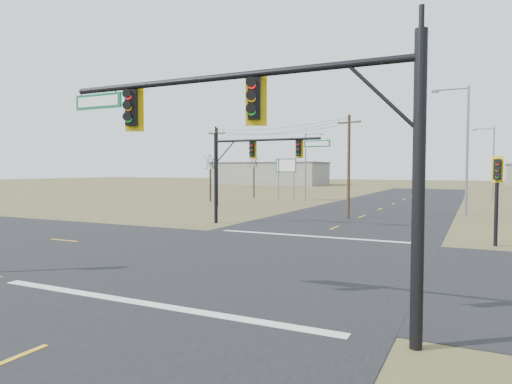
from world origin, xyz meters
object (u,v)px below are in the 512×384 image
utility_pole_near (349,164)px  streetlight_a (464,143)px  highway_sign (286,170)px  bare_tree_b (254,160)px  pedestal_signal_ne (497,181)px  streetlight_c (307,163)px  mast_arm_near (263,125)px  streetlight_b (492,160)px  bare_tree_a (210,161)px  utility_pole_far (217,165)px  mast_arm_far (253,158)px

utility_pole_near → streetlight_a: 10.94m
highway_sign → bare_tree_b: 6.71m
pedestal_signal_ne → streetlight_c: size_ratio=0.55×
utility_pole_near → bare_tree_b: size_ratio=1.27×
mast_arm_near → streetlight_b: (6.42, 53.88, 0.09)m
utility_pole_near → bare_tree_a: bearing=149.6°
bare_tree_a → mast_arm_near: bearing=-56.6°
mast_arm_near → bare_tree_a: 45.15m
utility_pole_far → highway_sign: 12.32m
utility_pole_near → streetlight_b: 30.21m
utility_pole_far → bare_tree_a: 7.47m
pedestal_signal_ne → bare_tree_a: bare_tree_a is taller
mast_arm_near → streetlight_b: size_ratio=1.12×
utility_pole_near → utility_pole_far: utility_pole_far is taller
streetlight_c → bare_tree_a: size_ratio=1.36×
highway_sign → bare_tree_b: (-5.95, 2.77, 1.39)m
utility_pole_near → bare_tree_b: utility_pole_near is taller
pedestal_signal_ne → bare_tree_a: 37.63m
mast_arm_near → highway_sign: size_ratio=1.93×
streetlight_a → streetlight_c: 21.04m
mast_arm_far → streetlight_a: 19.44m
pedestal_signal_ne → bare_tree_b: (-28.94, 30.51, 1.85)m
highway_sign → bare_tree_a: bare_tree_a is taller
mast_arm_far → utility_pole_near: 8.79m
mast_arm_near → utility_pole_near: (-4.44, 25.71, -0.73)m
mast_arm_far → bare_tree_a: mast_arm_far is taller
utility_pole_near → streetlight_c: size_ratio=0.97×
streetlight_c → streetlight_b: bearing=35.3°
streetlight_a → bare_tree_a: bearing=148.1°
streetlight_b → streetlight_c: bearing=-152.4°
bare_tree_b → utility_pole_far: bearing=-79.2°
highway_sign → streetlight_c: size_ratio=0.63×
mast_arm_far → streetlight_b: size_ratio=0.95×
mast_arm_far → streetlight_c: bearing=88.6°
utility_pole_near → streetlight_b: size_ratio=0.90×
mast_arm_far → pedestal_signal_ne: mast_arm_far is taller
mast_arm_far → pedestal_signal_ne: (15.20, -2.55, -1.43)m
pedestal_signal_ne → utility_pole_far: size_ratio=0.55×
pedestal_signal_ne → bare_tree_b: 42.10m
utility_pole_near → highway_sign: utility_pole_near is taller
mast_arm_near → streetlight_a: bearing=59.1°
utility_pole_far → streetlight_b: size_ratio=0.91×
pedestal_signal_ne → utility_pole_near: 14.19m
utility_pole_far → streetlight_c: 13.09m
utility_pole_far → bare_tree_b: 14.96m
mast_arm_near → utility_pole_near: size_ratio=1.24×
mast_arm_near → bare_tree_b: mast_arm_near is taller
mast_arm_far → highway_sign: size_ratio=1.65×
utility_pole_near → bare_tree_a: (-20.41, 11.99, 0.59)m
utility_pole_far → bare_tree_a: utility_pole_far is taller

